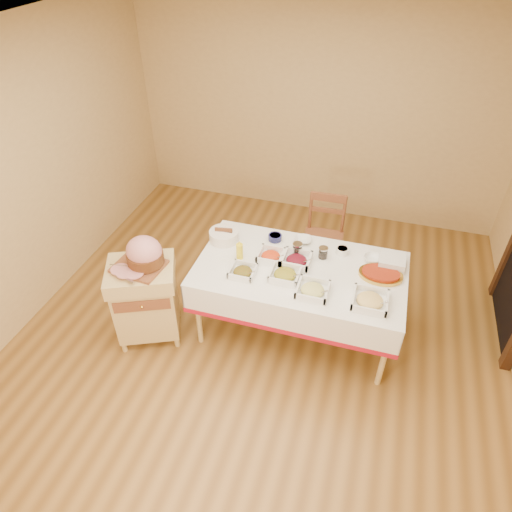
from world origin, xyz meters
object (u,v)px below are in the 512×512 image
(butcher_cart, at_px, (145,297))
(preserve_jar_left, at_px, (297,249))
(mustard_bottle, at_px, (240,251))
(brass_platter, at_px, (381,274))
(bread_basket, at_px, (224,235))
(dining_chair, at_px, (323,236))
(dining_table, at_px, (299,282))
(ham_on_board, at_px, (144,255))
(preserve_jar_right, at_px, (323,253))
(plate_stack, at_px, (392,261))

(butcher_cart, xyz_separation_m, preserve_jar_left, (1.24, 0.65, 0.35))
(mustard_bottle, bearing_deg, brass_platter, 5.27)
(butcher_cart, relative_size, bread_basket, 2.97)
(dining_chair, bearing_deg, brass_platter, -53.75)
(dining_table, distance_m, mustard_bottle, 0.60)
(ham_on_board, relative_size, preserve_jar_right, 4.04)
(dining_table, height_order, bread_basket, bread_basket)
(preserve_jar_right, bearing_deg, preserve_jar_left, -175.84)
(bread_basket, xyz_separation_m, plate_stack, (1.53, 0.07, -0.00))
(butcher_cart, bearing_deg, dining_chair, 45.54)
(plate_stack, bearing_deg, preserve_jar_left, -174.66)
(preserve_jar_left, distance_m, preserve_jar_right, 0.23)
(preserve_jar_right, height_order, mustard_bottle, mustard_bottle)
(preserve_jar_right, xyz_separation_m, plate_stack, (0.60, 0.06, -0.00))
(ham_on_board, xyz_separation_m, mustard_bottle, (0.71, 0.41, -0.09))
(butcher_cart, height_order, preserve_jar_right, preserve_jar_right)
(dining_chair, distance_m, brass_platter, 1.09)
(dining_chair, relative_size, preserve_jar_left, 7.87)
(mustard_bottle, bearing_deg, preserve_jar_left, 23.66)
(bread_basket, bearing_deg, butcher_cart, -128.81)
(dining_table, height_order, dining_chair, dining_chair)
(dining_chair, bearing_deg, preserve_jar_left, -100.13)
(dining_table, height_order, mustard_bottle, mustard_bottle)
(bread_basket, bearing_deg, dining_table, -14.20)
(ham_on_board, xyz_separation_m, bread_basket, (0.49, 0.62, -0.13))
(dining_chair, height_order, ham_on_board, ham_on_board)
(ham_on_board, bearing_deg, brass_platter, 14.95)
(dining_table, bearing_deg, plate_stack, 19.38)
(dining_chair, xyz_separation_m, bread_basket, (-0.84, -0.74, 0.34))
(bread_basket, relative_size, plate_stack, 1.24)
(mustard_bottle, relative_size, brass_platter, 0.51)
(ham_on_board, xyz_separation_m, plate_stack, (2.02, 0.69, -0.13))
(preserve_jar_right, bearing_deg, bread_basket, -179.55)
(butcher_cart, bearing_deg, ham_on_board, 38.07)
(preserve_jar_right, bearing_deg, plate_stack, 5.80)
(butcher_cart, relative_size, plate_stack, 3.68)
(bread_basket, xyz_separation_m, brass_platter, (1.46, -0.11, -0.03))
(butcher_cart, height_order, bread_basket, bread_basket)
(plate_stack, bearing_deg, dining_table, -160.62)
(butcher_cart, bearing_deg, brass_platter, 15.56)
(dining_table, relative_size, mustard_bottle, 9.55)
(ham_on_board, relative_size, plate_stack, 1.97)
(dining_chair, bearing_deg, bread_basket, -138.72)
(butcher_cart, distance_m, mustard_bottle, 0.96)
(dining_table, bearing_deg, dining_chair, 86.38)
(preserve_jar_left, distance_m, mustard_bottle, 0.52)
(butcher_cart, bearing_deg, preserve_jar_right, 24.40)
(dining_table, bearing_deg, preserve_jar_left, 111.56)
(preserve_jar_right, bearing_deg, brass_platter, -12.25)
(dining_table, distance_m, bread_basket, 0.83)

